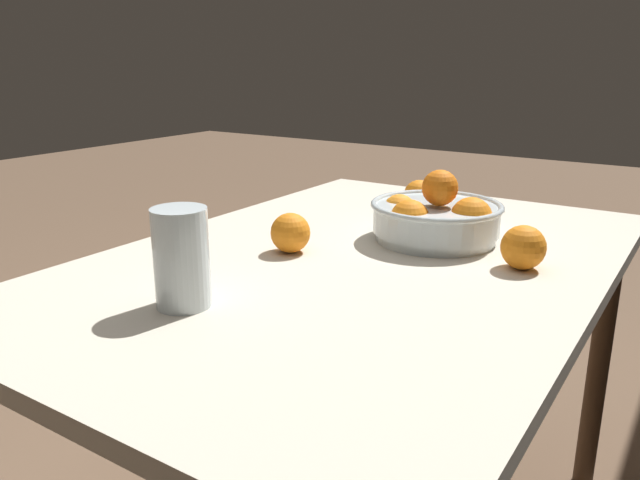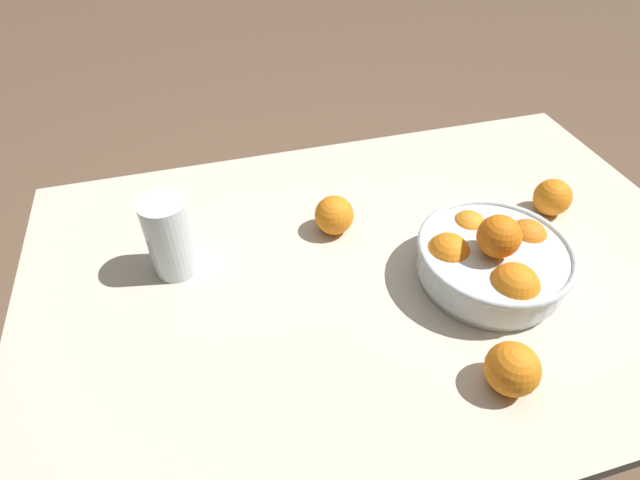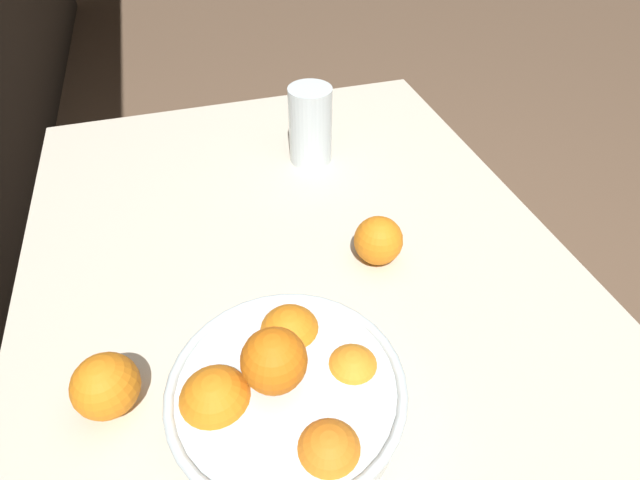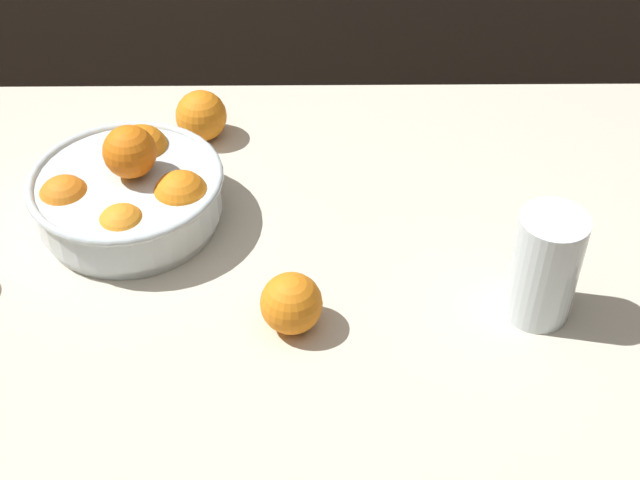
# 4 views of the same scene
# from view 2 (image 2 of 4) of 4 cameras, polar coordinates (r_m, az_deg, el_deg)

# --- Properties ---
(ground_plane) EXTENTS (12.00, 12.00, 0.00)m
(ground_plane) POSITION_cam_2_polar(r_m,az_deg,el_deg) (1.52, 4.36, -22.45)
(ground_plane) COLOR brown
(dining_table) EXTENTS (1.28, 0.85, 0.72)m
(dining_table) POSITION_cam_2_polar(r_m,az_deg,el_deg) (0.98, 6.30, -6.26)
(dining_table) COLOR beige
(dining_table) RESTS_ON ground_plane
(fruit_bowl) EXTENTS (0.27, 0.27, 0.15)m
(fruit_bowl) POSITION_cam_2_polar(r_m,az_deg,el_deg) (0.91, 19.01, -2.05)
(fruit_bowl) COLOR silver
(fruit_bowl) RESTS_ON dining_table
(juice_glass) EXTENTS (0.08, 0.08, 0.15)m
(juice_glass) POSITION_cam_2_polar(r_m,az_deg,el_deg) (0.91, -16.63, -0.05)
(juice_glass) COLOR #F4A314
(juice_glass) RESTS_ON dining_table
(orange_loose_near_bowl) EXTENTS (0.07, 0.07, 0.07)m
(orange_loose_near_bowl) POSITION_cam_2_polar(r_m,az_deg,el_deg) (1.12, 25.03, 4.45)
(orange_loose_near_bowl) COLOR orange
(orange_loose_near_bowl) RESTS_ON dining_table
(orange_loose_front) EXTENTS (0.08, 0.08, 0.08)m
(orange_loose_front) POSITION_cam_2_polar(r_m,az_deg,el_deg) (0.97, 1.63, 2.86)
(orange_loose_front) COLOR orange
(orange_loose_front) RESTS_ON dining_table
(orange_loose_aside) EXTENTS (0.08, 0.08, 0.08)m
(orange_loose_aside) POSITION_cam_2_polar(r_m,az_deg,el_deg) (0.78, 21.12, -13.58)
(orange_loose_aside) COLOR orange
(orange_loose_aside) RESTS_ON dining_table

